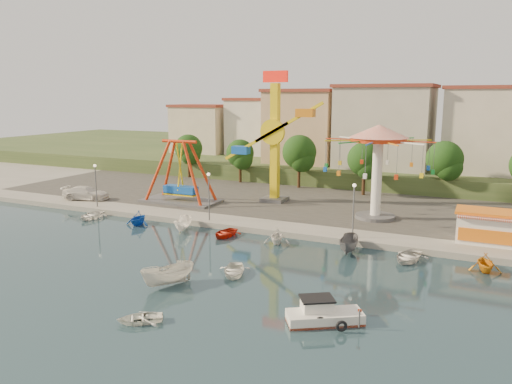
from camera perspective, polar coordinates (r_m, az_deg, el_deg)
The scene contains 34 objects.
ground at distance 40.77m, azimuth -4.91°, elevation -9.25°, with size 200.00×200.00×0.00m, color #122734.
quay_deck at distance 97.95m, azimuth 13.57°, elevation 2.56°, with size 200.00×100.00×0.60m, color #9E998E.
asphalt_pad at distance 67.29m, azimuth 7.97°, elevation -0.69°, with size 90.00×28.00×0.01m, color #4C4944.
hill_terrace at distance 102.65m, azimuth 14.17°, elevation 3.58°, with size 200.00×60.00×3.00m, color #384C26.
pirate_ship_ride at distance 64.31m, azimuth -8.66°, elevation 2.18°, with size 10.00×5.00×8.00m.
kamikaze_tower at distance 63.20m, azimuth 2.48°, elevation 5.75°, with size 8.90×3.10×16.50m.
wave_swinger at distance 56.03m, azimuth 13.78°, elevation 4.63°, with size 11.60×11.60×10.40m.
booth_left at distance 50.92m, azimuth 24.81°, elevation -3.59°, with size 5.40×3.78×3.08m.
lamp_post_0 at distance 64.17m, azimuth -17.81°, elevation 0.59°, with size 0.14×0.14×5.00m, color #59595E.
lamp_post_1 at distance 54.65m, azimuth -5.40°, elevation -0.67°, with size 0.14×0.14×5.00m, color #59595E.
lamp_post_2 at distance 48.65m, azimuth 11.07°, elevation -2.27°, with size 0.14×0.14×5.00m, color #59595E.
tree_0 at distance 83.85m, azimuth -7.72°, elevation 4.96°, with size 4.60×4.60×7.19m.
tree_1 at distance 78.27m, azimuth -1.83°, elevation 4.44°, with size 4.35×4.35×6.80m.
tree_2 at distance 73.81m, azimuth 4.97°, elevation 4.57°, with size 5.02×5.02×7.85m.
tree_3 at distance 69.64m, azimuth 12.30°, elevation 3.68°, with size 4.68×4.68×7.32m.
tree_4 at distance 71.07m, azimuth 20.75°, elevation 3.52°, with size 4.86×4.86×7.60m.
building_0 at distance 95.19m, azimuth -8.55°, elevation 7.73°, with size 9.26×9.53×11.87m, color beige.
building_1 at distance 93.94m, azimuth -0.53°, elevation 6.82°, with size 12.33×9.01×8.63m, color silver.
building_2 at distance 89.51m, azimuth 7.30°, elevation 7.36°, with size 11.95×9.28×11.23m, color tan.
building_3 at distance 83.23m, azimuth 15.71°, elevation 6.08°, with size 12.59×10.50×9.20m, color beige.
building_4 at distance 85.48m, azimuth 25.06°, elevation 5.60°, with size 10.75×9.23×9.24m, color beige.
cabin_motorboat at distance 32.58m, azimuth 7.66°, elevation -13.82°, with size 4.97×4.06×1.67m.
rowboat_a at distance 40.19m, azimuth -2.56°, elevation -8.97°, with size 2.50×3.50×0.72m, color white.
rowboat_b at distance 33.16m, azimuth -13.13°, elevation -13.85°, with size 2.05×2.88×0.60m, color white.
skiff at distance 38.37m, azimuth -10.02°, elevation -9.35°, with size 1.64×4.37×1.69m, color silver.
van at distance 69.26m, azimuth -18.86°, elevation -0.12°, with size 2.44×6.01×1.74m, color white.
moored_boat_0 at distance 61.10m, azimuth -18.34°, elevation -2.55°, with size 2.67×3.73×0.77m, color white.
moored_boat_1 at distance 56.62m, azimuth -13.35°, elevation -2.89°, with size 2.62×3.04×1.60m, color blue.
moored_boat_2 at distance 53.23m, azimuth -8.34°, elevation -3.66°, with size 1.44×3.82×1.48m, color white.
moored_boat_3 at distance 50.80m, azimuth -3.59°, elevation -4.70°, with size 2.53×3.54×0.73m, color #B6210E.
moored_boat_4 at distance 48.28m, azimuth 2.43°, elevation -5.02°, with size 2.54×2.94×1.55m, color white.
moored_boat_5 at distance 46.12m, azimuth 10.58°, elevation -5.93°, with size 1.57×4.17×1.61m, color #5C5B60.
moored_boat_6 at distance 45.30m, azimuth 16.97°, elevation -7.07°, with size 2.79×3.90×0.81m, color silver.
moored_boat_7 at distance 44.84m, azimuth 24.73°, elevation -7.32°, with size 2.51×2.91×1.53m, color orange.
Camera 1 is at (19.35, -33.03, 14.03)m, focal length 35.00 mm.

